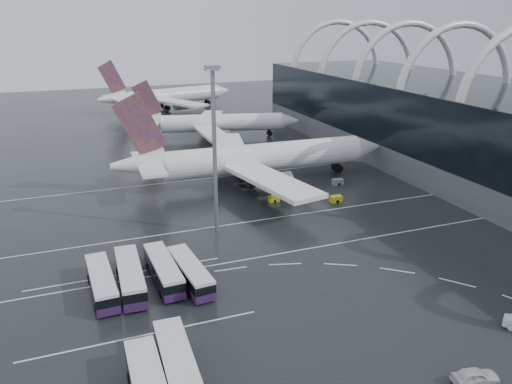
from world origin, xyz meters
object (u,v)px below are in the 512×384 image
object	(u,v)px
floodlight_mast	(214,131)
gse_cart_belly_d	(338,182)
bus_row_near_d	(190,272)
van_curve_b	(475,376)
airliner_gate_c	(166,97)
gse_cart_belly_a	(336,199)
gse_cart_belly_c	(274,199)
bus_row_near_b	(130,276)
bus_row_near_a	(102,282)
bus_row_far_b	(178,368)
airliner_gate_b	(213,123)
gse_cart_belly_e	(274,187)
airliner_main	(252,159)
bus_row_near_c	(163,270)

from	to	relation	value
floodlight_mast	gse_cart_belly_d	distance (m)	39.66
bus_row_near_d	van_curve_b	distance (m)	37.73
airliner_gate_c	van_curve_b	world-z (taller)	airliner_gate_c
airliner_gate_c	gse_cart_belly_d	distance (m)	110.35
bus_row_near_d	gse_cart_belly_d	world-z (taller)	bus_row_near_d
van_curve_b	gse_cart_belly_a	size ratio (longest dim) A/B	2.05
gse_cart_belly_c	bus_row_near_b	bearing A→B (deg)	-142.37
bus_row_near_b	van_curve_b	size ratio (longest dim) A/B	2.82
bus_row_near_a	gse_cart_belly_a	distance (m)	51.40
bus_row_near_b	bus_row_far_b	distance (m)	21.32
floodlight_mast	bus_row_near_a	bearing A→B (deg)	-144.17
airliner_gate_b	gse_cart_belly_e	bearing A→B (deg)	-78.29
airliner_gate_c	bus_row_far_b	size ratio (longest dim) A/B	4.09
airliner_main	floodlight_mast	distance (m)	30.45
bus_row_near_a	gse_cart_belly_e	xyz separation A→B (m)	(38.66, 31.70, -1.15)
gse_cart_belly_a	airliner_gate_c	bearing A→B (deg)	95.29
airliner_gate_c	floodlight_mast	size ratio (longest dim) A/B	2.01
airliner_gate_c	gse_cart_belly_d	size ratio (longest dim) A/B	23.81
floodlight_mast	gse_cart_belly_c	distance (m)	24.93
bus_row_near_a	van_curve_b	distance (m)	46.69
bus_row_near_b	gse_cart_belly_a	xyz separation A→B (m)	(43.54, 19.82, -1.21)
bus_row_near_c	gse_cart_belly_c	bearing A→B (deg)	-50.66
bus_row_near_d	gse_cart_belly_e	bearing A→B (deg)	-44.09
gse_cart_belly_a	gse_cart_belly_e	distance (m)	14.57
van_curve_b	floodlight_mast	bearing A→B (deg)	27.30
bus_row_near_b	gse_cart_belly_e	distance (m)	47.02
airliner_main	bus_row_near_a	size ratio (longest dim) A/B	4.86
floodlight_mast	gse_cart_belly_a	bearing A→B (deg)	10.85
airliner_gate_c	van_curve_b	distance (m)	170.41
airliner_main	floodlight_mast	size ratio (longest dim) A/B	2.24
bus_row_near_d	gse_cart_belly_a	bearing A→B (deg)	-63.99
bus_row_near_b	bus_row_near_c	bearing A→B (deg)	-84.61
airliner_gate_c	bus_row_near_d	distance (m)	142.11
airliner_main	bus_row_far_b	bearing A→B (deg)	-115.91
floodlight_mast	gse_cart_belly_e	bearing A→B (deg)	42.96
van_curve_b	bus_row_far_b	bearing A→B (deg)	80.31
airliner_main	bus_row_near_d	size ratio (longest dim) A/B	4.88
gse_cart_belly_d	gse_cart_belly_e	size ratio (longest dim) A/B	1.08
van_curve_b	gse_cart_belly_c	size ratio (longest dim) A/B	2.28
bus_row_near_d	gse_cart_belly_d	size ratio (longest dim) A/B	5.43
bus_row_near_b	van_curve_b	bearing A→B (deg)	-134.52
bus_row_near_c	gse_cart_belly_d	size ratio (longest dim) A/B	5.53
airliner_main	van_curve_b	size ratio (longest dim) A/B	12.93
airliner_gate_b	floodlight_mast	bearing A→B (deg)	-92.53
airliner_main	floodlight_mast	xyz separation A→B (m)	(-15.28, -23.22, 12.43)
bus_row_near_a	bus_row_near_c	world-z (taller)	bus_row_near_c
bus_row_near_d	gse_cart_belly_e	distance (m)	42.63
bus_row_near_b	bus_row_far_b	xyz separation A→B (m)	(2.01, -21.23, 0.01)
airliner_gate_b	bus_row_near_c	distance (m)	89.03
airliner_main	bus_row_far_b	size ratio (longest dim) A/B	4.56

